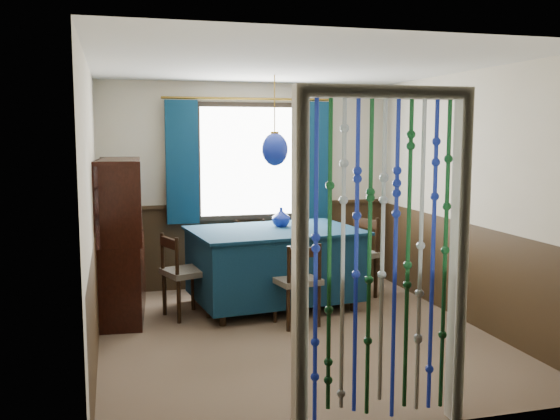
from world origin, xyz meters
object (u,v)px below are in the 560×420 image
object	(u,v)px
chair_right	(355,254)
pendant_lamp	(275,149)
dining_table	(275,263)
chair_far	(252,254)
sideboard	(121,262)
chair_left	(183,273)
bowl_shelf	(125,210)
vase_sideboard	(125,225)
vase_table	(281,218)
chair_near	(298,281)

from	to	relation	value
chair_right	pendant_lamp	world-z (taller)	pendant_lamp
dining_table	chair_far	distance (m)	0.74
dining_table	sideboard	distance (m)	1.63
dining_table	pendant_lamp	bearing A→B (deg)	-103.58
chair_right	sideboard	bearing A→B (deg)	72.95
chair_left	chair_far	bearing A→B (deg)	113.84
dining_table	bowl_shelf	xyz separation A→B (m)	(-1.57, -0.19, 0.65)
dining_table	chair_left	xyz separation A→B (m)	(-1.01, -0.13, -0.03)
dining_table	vase_sideboard	world-z (taller)	vase_sideboard
dining_table	chair_right	world-z (taller)	chair_right
chair_left	sideboard	distance (m)	0.66
chair_left	vase_table	xyz separation A→B (m)	(1.13, 0.30, 0.49)
dining_table	sideboard	size ratio (longest dim) A/B	1.17
dining_table	chair_left	size ratio (longest dim) A/B	2.19
bowl_shelf	vase_sideboard	bearing A→B (deg)	90.00
chair_near	chair_left	distance (m)	1.21
chair_far	bowl_shelf	distance (m)	1.88
chair_far	bowl_shelf	world-z (taller)	bowl_shelf
chair_left	vase_table	bearing A→B (deg)	85.70
chair_near	pendant_lamp	world-z (taller)	pendant_lamp
vase_table	chair_near	bearing A→B (deg)	-94.57
chair_near	chair_far	distance (m)	1.46
pendant_lamp	vase_sideboard	distance (m)	1.79
chair_left	vase_sideboard	xyz separation A→B (m)	(-0.56, 0.43, 0.45)
dining_table	chair_near	bearing A→B (deg)	-92.68
chair_far	vase_table	distance (m)	0.78
dining_table	sideboard	xyz separation A→B (m)	(-1.63, 0.08, 0.08)
pendant_lamp	bowl_shelf	distance (m)	1.68
chair_far	vase_sideboard	xyz separation A→B (m)	(-1.48, -0.43, 0.46)
chair_right	vase_table	world-z (taller)	vase_table
bowl_shelf	chair_right	bearing A→B (deg)	8.28
chair_far	chair_right	bearing A→B (deg)	154.67
chair_right	vase_sideboard	world-z (taller)	vase_sideboard
chair_near	pendant_lamp	distance (m)	1.47
chair_far	chair_near	bearing A→B (deg)	96.62
chair_left	pendant_lamp	size ratio (longest dim) A/B	0.91
chair_left	vase_table	world-z (taller)	vase_table
chair_far	chair_left	distance (m)	1.26
pendant_lamp	vase_sideboard	bearing A→B (deg)	169.04
chair_near	pendant_lamp	bearing A→B (deg)	83.68
chair_far	vase_table	bearing A→B (deg)	111.24
vase_table	vase_sideboard	distance (m)	1.69
sideboard	pendant_lamp	xyz separation A→B (m)	(1.63, -0.08, 1.15)
chair_far	vase_table	world-z (taller)	vase_table
chair_far	sideboard	xyz separation A→B (m)	(-1.54, -0.65, 0.12)
vase_table	pendant_lamp	bearing A→B (deg)	-124.50
vase_table	bowl_shelf	xyz separation A→B (m)	(-1.69, -0.37, 0.19)
vase_sideboard	vase_table	bearing A→B (deg)	-4.45
chair_left	bowl_shelf	bearing A→B (deg)	-102.43
chair_right	dining_table	bearing A→B (deg)	80.94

